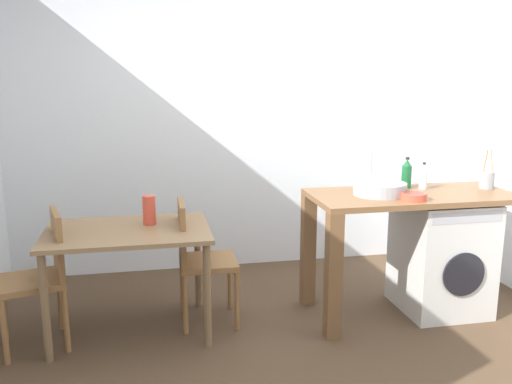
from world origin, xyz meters
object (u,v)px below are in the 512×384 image
Objects in this scene: bottle_tall_green at (407,174)px; bottle_squat_brown at (423,177)px; chair_opposite at (198,255)px; utensil_crock at (487,180)px; washing_machine at (441,255)px; mixing_bowl at (413,196)px; dining_table at (128,243)px; vase at (149,210)px; chair_person_seat at (43,271)px.

bottle_squat_brown is (0.11, -0.06, -0.02)m from bottle_tall_green.
chair_opposite is 3.00× the size of utensil_crock.
washing_machine is 0.67m from bottle_tall_green.
bottle_tall_green is (1.61, 0.06, 0.52)m from chair_opposite.
bottle_tall_green reaches higher than mixing_bowl.
dining_table is 5.38× the size of vase.
utensil_crock is at bearing -3.04° from vase.
bottle_tall_green is (2.63, 0.19, 0.52)m from chair_person_seat.
washing_machine is 0.67m from utensil_crock.
bottle_tall_green is at bearing 166.50° from utensil_crock.
chair_person_seat is at bearing -171.54° from dining_table.
bottle_squat_brown is 0.42m from mixing_bowl.
washing_machine is 3.60× the size of bottle_tall_green.
bottle_squat_brown reaches higher than vase.
bottle_squat_brown is at bearing -29.89° from bottle_tall_green.
bottle_squat_brown is at bearing 90.53° from chair_opposite.
dining_table is 2.32m from washing_machine.
vase is at bearing 176.96° from utensil_crock.
bottle_squat_brown is 2.05m from vase.
bottle_tall_green reaches higher than washing_machine.
dining_table is 1.22× the size of chair_opposite.
vase reaches higher than dining_table.
mixing_bowl is at bearing -161.16° from utensil_crock.
bottle_tall_green is at bearing 92.71° from chair_opposite.
chair_opposite is at bearing -177.99° from bottle_tall_green.
bottle_tall_green reaches higher than dining_table.
mixing_bowl reaches higher than vase.
chair_opposite is 4.40× the size of bottle_squat_brown.
utensil_crock is (3.22, 0.05, 0.48)m from chair_person_seat.
washing_machine is (2.31, -0.09, -0.21)m from dining_table.
utensil_crock is (0.73, 0.25, 0.04)m from mixing_bowl.
dining_table is 0.50m from chair_opposite.
vase is at bearing 167.90° from mixing_bowl.
mixing_bowl is (-0.37, -0.20, 0.52)m from washing_machine.
mixing_bowl reaches higher than washing_machine.
chair_opposite is 3.77× the size of bottle_tall_green.
bottle_squat_brown is 1.00× the size of vase.
vase is at bearing 175.06° from washing_machine.
utensil_crock is (0.37, 0.05, 0.56)m from washing_machine.
vase is at bearing -179.78° from bottle_tall_green.
chair_person_seat is 2.79m from bottle_squat_brown.
dining_table is 2.12m from bottle_tall_green.
dining_table is at bearing -83.20° from chair_opposite.
utensil_crock is at bearing -0.73° from dining_table.
bottle_tall_green is at bearing 138.94° from washing_machine.
chair_opposite is 0.47m from vase.
utensil_crock is (0.59, -0.14, -0.04)m from bottle_tall_green.
washing_machine is at bearing 28.43° from mixing_bowl.
chair_opposite is 2.25m from utensil_crock.
bottle_squat_brown is at bearing 52.94° from mixing_bowl.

